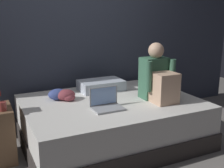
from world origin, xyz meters
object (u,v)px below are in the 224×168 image
object	(u,v)px
person_sitting	(158,78)
laptop	(106,103)
clothes_pile	(63,95)
bed	(111,121)
mug	(2,106)
pillow	(101,85)

from	to	relation	value
person_sitting	laptop	distance (m)	0.70
clothes_pile	bed	bearing A→B (deg)	-27.85
bed	mug	distance (m)	1.22
bed	pillow	bearing A→B (deg)	81.06
laptop	clothes_pile	world-z (taller)	laptop
person_sitting	pillow	size ratio (longest dim) A/B	1.17
person_sitting	mug	bearing A→B (deg)	173.31
clothes_pile	person_sitting	bearing A→B (deg)	-24.88
person_sitting	laptop	size ratio (longest dim) A/B	2.05
bed	person_sitting	xyz separation A→B (m)	(0.50, -0.20, 0.51)
mug	clothes_pile	world-z (taller)	mug
laptop	pillow	distance (m)	0.72
mug	clothes_pile	bearing A→B (deg)	21.63
person_sitting	laptop	xyz separation A→B (m)	(-0.67, -0.03, -0.20)
pillow	clothes_pile	size ratio (longest dim) A/B	1.86
bed	person_sitting	distance (m)	0.74
bed	mug	bearing A→B (deg)	-179.78
bed	clothes_pile	size ratio (longest dim) A/B	6.66
pillow	clothes_pile	distance (m)	0.60
pillow	mug	xyz separation A→B (m)	(-1.24, -0.45, 0.04)
bed	laptop	world-z (taller)	laptop
bed	person_sitting	bearing A→B (deg)	-21.80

